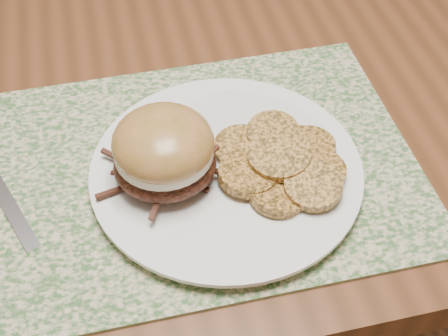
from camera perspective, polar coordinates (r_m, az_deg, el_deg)
The scene contains 5 objects.
placemat at distance 0.65m, azimuth -2.26°, elevation 0.07°, with size 0.45×0.33×0.00m, color #3C6332.
dinner_plate at distance 0.63m, azimuth 0.21°, elevation -0.37°, with size 0.26×0.26×0.02m, color white.
pork_sandwich at distance 0.60m, azimuth -5.52°, elevation 1.51°, with size 0.11×0.10×0.08m.
roasted_potatoes at distance 0.62m, azimuth 5.29°, elevation 0.52°, with size 0.15×0.14×0.03m.
fork at distance 0.67m, azimuth -19.84°, elevation -1.80°, with size 0.08×0.17×0.00m.
Camera 1 is at (0.18, -0.67, 1.24)m, focal length 50.00 mm.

